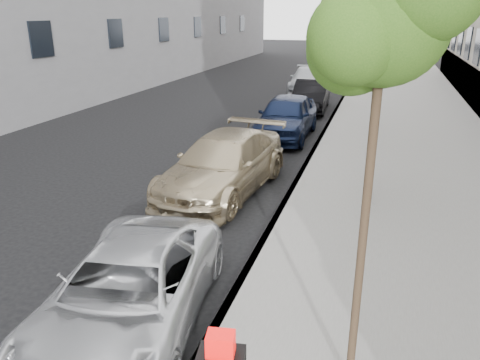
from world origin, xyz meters
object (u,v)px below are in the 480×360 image
at_px(minivan, 128,292).
at_px(suv, 223,164).
at_px(tree_mid, 385,58).
at_px(tree_near, 387,21).
at_px(sedan_black, 311,95).
at_px(sedan_blue, 286,116).
at_px(tree_far, 390,17).
at_px(sedan_rear, 307,80).

relative_size(minivan, suv, 0.89).
distance_m(tree_mid, minivan, 7.64).
xyz_separation_m(tree_near, suv, (-3.86, 6.26, -3.76)).
bearing_deg(suv, sedan_black, 93.48).
xyz_separation_m(sedan_blue, sedan_black, (0.10, 5.54, -0.08)).
bearing_deg(tree_far, minivan, -104.67).
relative_size(minivan, sedan_blue, 0.98).
relative_size(sedan_black, sedan_rear, 0.91).
relative_size(sedan_blue, sedan_black, 1.07).
relative_size(suv, sedan_blue, 1.10).
bearing_deg(sedan_blue, sedan_rear, 95.10).
relative_size(tree_near, sedan_blue, 1.09).
height_order(tree_mid, sedan_rear, tree_mid).
distance_m(sedan_blue, sedan_black, 5.54).
bearing_deg(sedan_rear, sedan_black, -84.26).
bearing_deg(suv, tree_near, -52.25).
bearing_deg(tree_near, tree_mid, 90.00).
distance_m(tree_mid, sedan_black, 12.34).
bearing_deg(sedan_blue, tree_near, -74.62).
xyz_separation_m(tree_mid, tree_far, (-0.00, 6.50, 0.83)).
height_order(tree_mid, suv, tree_mid).
bearing_deg(tree_near, tree_far, 90.00).
distance_m(minivan, sedan_blue, 12.21).
xyz_separation_m(tree_far, suv, (-3.86, -6.74, -3.66)).
distance_m(tree_near, sedan_blue, 13.48).
relative_size(tree_near, tree_far, 1.02).
relative_size(tree_mid, tree_far, 0.84).
height_order(tree_far, sedan_rear, tree_far).
bearing_deg(tree_near, sedan_blue, 105.34).
bearing_deg(sedan_blue, tree_mid, -60.20).
relative_size(tree_far, minivan, 1.09).
height_order(tree_mid, minivan, tree_mid).
height_order(tree_far, sedan_black, tree_far).
bearing_deg(tree_near, minivan, 175.06).
bearing_deg(tree_far, sedan_black, 123.44).
bearing_deg(sedan_rear, suv, -93.43).
relative_size(tree_far, sedan_black, 1.14).
relative_size(tree_near, suv, 0.99).
xyz_separation_m(suv, sedan_blue, (0.43, 6.24, 0.05)).
relative_size(minivan, sedan_rear, 0.95).
distance_m(tree_far, minivan, 13.67).
xyz_separation_m(tree_far, minivan, (-3.33, -12.71, -3.78)).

